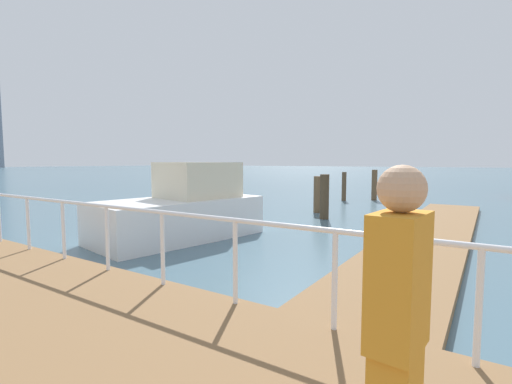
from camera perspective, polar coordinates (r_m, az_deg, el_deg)
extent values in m
plane|color=#476675|center=(13.95, -27.64, -4.69)|extent=(300.00, 300.00, 0.00)
cube|color=olive|center=(11.27, 25.62, -6.30)|extent=(15.57, 2.00, 0.18)
cylinder|color=white|center=(3.77, 31.60, -15.18)|extent=(0.06, 0.06, 1.05)
cylinder|color=white|center=(4.00, 12.25, -13.44)|extent=(0.06, 0.06, 1.05)
cylinder|color=white|center=(4.59, -3.28, -10.93)|extent=(0.06, 0.06, 1.05)
cylinder|color=white|center=(5.43, -14.45, -8.60)|extent=(0.06, 0.06, 1.05)
cylinder|color=white|center=(6.42, -22.33, -6.73)|extent=(0.06, 0.06, 1.05)
cylinder|color=white|center=(7.50, -27.98, -5.31)|extent=(0.06, 0.06, 1.05)
cylinder|color=white|center=(8.64, -32.16, -4.21)|extent=(0.06, 0.06, 1.05)
cylinder|color=white|center=(4.13, 3.95, -5.23)|extent=(0.06, 29.66, 0.06)
cylinder|color=brown|center=(21.40, 18.09, 1.06)|extent=(0.30, 0.30, 1.71)
cylinder|color=brown|center=(20.67, 13.66, 0.86)|extent=(0.25, 0.25, 1.59)
cylinder|color=brown|center=(15.64, 9.66, -0.38)|extent=(0.34, 0.34, 1.55)
cylinder|color=#473826|center=(13.93, 10.70, -0.73)|extent=(0.34, 0.34, 1.69)
cube|color=white|center=(10.48, -12.07, -4.13)|extent=(4.97, 3.01, 1.12)
cube|color=beige|center=(10.77, -9.14, 1.90)|extent=(2.30, 2.09, 1.03)
cube|color=orange|center=(1.95, 21.49, -12.92)|extent=(0.38, 0.25, 0.67)
sphere|color=tan|center=(1.86, 21.92, 0.46)|extent=(0.23, 0.23, 0.23)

